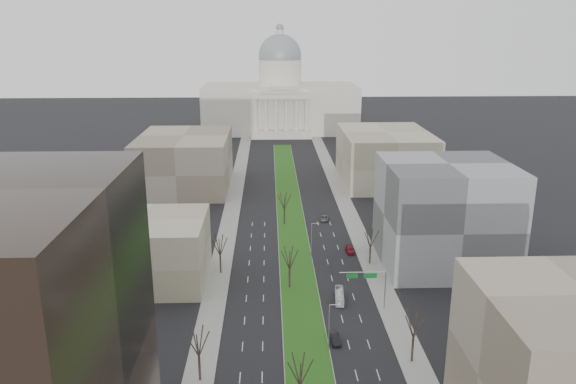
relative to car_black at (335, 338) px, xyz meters
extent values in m
plane|color=black|center=(-5.20, 61.50, -0.73)|extent=(600.00, 600.00, 0.00)
cube|color=#999993|center=(-5.20, 60.50, -0.65)|extent=(8.00, 222.00, 0.15)
cube|color=#234A13|center=(-5.20, 60.50, -0.56)|extent=(7.70, 221.70, 0.06)
cube|color=gray|center=(-22.70, 36.50, -0.65)|extent=(5.00, 330.00, 0.15)
cube|color=gray|center=(12.30, 36.50, -0.65)|extent=(5.00, 330.00, 0.15)
cube|color=beige|center=(-5.20, 211.50, 11.27)|extent=(80.00, 40.00, 24.00)
cube|color=beige|center=(-5.20, 188.50, 1.27)|extent=(30.00, 6.00, 4.00)
cube|color=beige|center=(-5.20, 188.50, 20.27)|extent=(28.00, 5.00, 2.50)
cube|color=beige|center=(-5.20, 188.50, 22.27)|extent=(20.00, 5.00, 1.80)
cube|color=beige|center=(-5.20, 188.50, 23.87)|extent=(12.00, 5.00, 1.60)
cylinder|color=beige|center=(-5.20, 211.50, 29.27)|extent=(22.00, 22.00, 14.00)
sphere|color=gray|center=(-5.20, 211.50, 38.27)|extent=(22.00, 22.00, 22.00)
cylinder|color=beige|center=(-5.20, 211.50, 49.27)|extent=(4.00, 4.00, 4.00)
sphere|color=gray|center=(-5.20, 211.50, 52.27)|extent=(4.00, 4.00, 4.00)
cylinder|color=beige|center=(-17.70, 188.50, 11.27)|extent=(2.00, 2.00, 16.00)
cylinder|color=beige|center=(-12.70, 188.50, 11.27)|extent=(2.00, 2.00, 16.00)
cylinder|color=beige|center=(-7.70, 188.50, 11.27)|extent=(2.00, 2.00, 16.00)
cylinder|color=beige|center=(-2.70, 188.50, 11.27)|extent=(2.00, 2.00, 16.00)
cylinder|color=beige|center=(2.30, 188.50, 11.27)|extent=(2.00, 2.00, 16.00)
cylinder|color=beige|center=(7.30, 188.50, 11.27)|extent=(2.00, 2.00, 16.00)
cube|color=tan|center=(-38.20, 26.50, 6.27)|extent=(26.00, 22.00, 14.00)
cube|color=#5A5C5F|center=(28.80, 33.50, 11.27)|extent=(28.00, 26.00, 24.00)
cube|color=gray|center=(-40.20, 101.50, 8.27)|extent=(30.00, 40.00, 18.00)
cube|color=tan|center=(29.80, 106.50, 8.27)|extent=(30.00, 40.00, 18.00)
cylinder|color=black|center=(-22.40, -10.50, 1.43)|extent=(0.40, 0.40, 4.32)
cylinder|color=black|center=(-22.40, 29.50, 1.38)|extent=(0.40, 0.40, 4.22)
cylinder|color=black|center=(12.00, -6.50, 1.48)|extent=(0.40, 0.40, 4.42)
cylinder|color=black|center=(12.00, 33.50, 1.29)|extent=(0.40, 0.40, 4.03)
cylinder|color=black|center=(-7.20, 21.50, 1.43)|extent=(0.40, 0.40, 4.32)
cylinder|color=black|center=(-7.20, 61.50, 1.43)|extent=(0.40, 0.40, 4.32)
cylinder|color=gray|center=(-1.50, -3.50, 3.77)|extent=(0.20, 0.20, 9.00)
cylinder|color=gray|center=(-0.60, -3.50, 8.37)|extent=(1.80, 0.12, 0.12)
cylinder|color=gray|center=(-1.50, 36.50, 3.77)|extent=(0.20, 0.20, 9.00)
cylinder|color=gray|center=(-0.60, 36.50, 8.37)|extent=(1.80, 0.12, 0.12)
cylinder|color=gray|center=(11.00, 11.50, 3.27)|extent=(0.24, 0.24, 8.00)
cylinder|color=gray|center=(6.50, 11.50, 7.27)|extent=(9.00, 0.18, 0.18)
cube|color=#0C591E|center=(8.00, 11.58, 6.47)|extent=(2.60, 0.08, 1.00)
cube|color=#0C591E|center=(4.50, 11.58, 6.47)|extent=(2.20, 0.08, 1.00)
imported|color=black|center=(0.00, 0.00, 0.00)|extent=(1.86, 4.52, 1.46)
imported|color=maroon|center=(8.30, 40.59, -0.07)|extent=(2.04, 4.63, 1.32)
imported|color=#565B5F|center=(4.38, 64.53, -0.09)|extent=(2.69, 4.80, 1.27)
imported|color=white|center=(2.68, 15.59, 0.26)|extent=(2.29, 7.22, 1.98)
camera|label=1|loc=(-11.23, -86.84, 52.40)|focal=35.00mm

